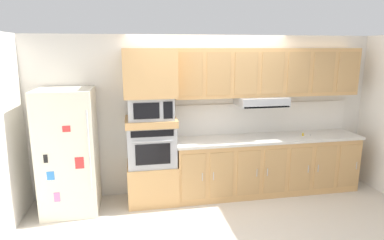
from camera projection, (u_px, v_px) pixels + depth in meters
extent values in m
plane|color=beige|center=(225.00, 219.00, 4.48)|extent=(9.60, 9.60, 0.00)
cube|color=silver|center=(207.00, 114.00, 5.27)|extent=(6.20, 0.12, 2.50)
cube|color=silver|center=(69.00, 151.00, 4.56)|extent=(0.76, 0.70, 1.76)
cylinder|color=silver|center=(89.00, 151.00, 4.24)|extent=(0.02, 0.02, 1.10)
cube|color=#337FDB|center=(51.00, 176.00, 4.23)|extent=(0.09, 0.01, 0.12)
cube|color=pink|center=(57.00, 197.00, 4.31)|extent=(0.08, 0.01, 0.13)
cube|color=red|center=(79.00, 163.00, 4.27)|extent=(0.11, 0.01, 0.16)
cube|color=red|center=(66.00, 129.00, 4.14)|extent=(0.10, 0.01, 0.08)
cube|color=black|center=(45.00, 159.00, 4.18)|extent=(0.05, 0.01, 0.11)
cube|color=tan|center=(153.00, 182.00, 4.96)|extent=(0.74, 0.62, 0.60)
cube|color=#A8AAAF|center=(151.00, 144.00, 4.83)|extent=(0.70, 0.58, 0.60)
cube|color=black|center=(153.00, 154.00, 4.56)|extent=(0.49, 0.01, 0.30)
cube|color=black|center=(152.00, 134.00, 4.50)|extent=(0.59, 0.01, 0.09)
cylinder|color=#A8AAAF|center=(153.00, 141.00, 4.50)|extent=(0.56, 0.02, 0.02)
cube|color=tan|center=(151.00, 121.00, 4.76)|extent=(0.74, 0.62, 0.10)
cube|color=#A8AAAF|center=(150.00, 107.00, 4.71)|extent=(0.64, 0.53, 0.32)
cube|color=black|center=(146.00, 111.00, 4.44)|extent=(0.35, 0.01, 0.22)
cube|color=black|center=(168.00, 110.00, 4.49)|extent=(0.13, 0.01, 0.24)
cube|color=tan|center=(149.00, 73.00, 4.60)|extent=(0.74, 0.62, 0.68)
cube|color=tan|center=(267.00, 165.00, 5.27)|extent=(2.96, 0.60, 0.88)
cube|color=tan|center=(194.00, 177.00, 4.74)|extent=(0.36, 0.01, 0.70)
cylinder|color=#BCBCC1|center=(202.00, 177.00, 4.75)|extent=(0.01, 0.01, 0.12)
cube|color=tan|center=(222.00, 175.00, 4.82)|extent=(0.36, 0.01, 0.70)
cylinder|color=#BCBCC1|center=(214.00, 176.00, 4.78)|extent=(0.01, 0.01, 0.12)
cube|color=tan|center=(249.00, 173.00, 4.89)|extent=(0.36, 0.01, 0.70)
cylinder|color=#BCBCC1|center=(257.00, 173.00, 4.90)|extent=(0.01, 0.01, 0.12)
cube|color=tan|center=(275.00, 171.00, 4.97)|extent=(0.36, 0.01, 0.70)
cylinder|color=#BCBCC1|center=(267.00, 172.00, 4.93)|extent=(0.01, 0.01, 0.12)
cube|color=tan|center=(300.00, 169.00, 5.04)|extent=(0.36, 0.01, 0.70)
cylinder|color=#BCBCC1|center=(308.00, 169.00, 5.05)|extent=(0.01, 0.01, 0.12)
cube|color=tan|center=(325.00, 168.00, 5.12)|extent=(0.36, 0.01, 0.70)
cylinder|color=#BCBCC1|center=(318.00, 168.00, 5.08)|extent=(0.01, 0.01, 0.12)
cube|color=tan|center=(349.00, 166.00, 5.20)|extent=(0.36, 0.01, 0.70)
cylinder|color=#BCBCC1|center=(357.00, 166.00, 5.21)|extent=(0.01, 0.01, 0.12)
cube|color=beige|center=(268.00, 138.00, 5.17)|extent=(3.00, 0.64, 0.04)
cube|color=silver|center=(262.00, 118.00, 5.38)|extent=(3.00, 0.02, 0.50)
cube|color=tan|center=(268.00, 72.00, 5.07)|extent=(2.96, 0.34, 0.74)
cube|color=#A8AAAF|center=(261.00, 101.00, 5.07)|extent=(0.76, 0.48, 0.14)
cube|color=black|center=(267.00, 107.00, 4.87)|extent=(0.72, 0.04, 0.02)
cube|color=tan|center=(190.00, 74.00, 4.67)|extent=(0.36, 0.01, 0.63)
cube|color=tan|center=(219.00, 74.00, 4.75)|extent=(0.36, 0.01, 0.63)
cube|color=tan|center=(246.00, 74.00, 4.82)|extent=(0.36, 0.01, 0.63)
cube|color=tan|center=(273.00, 73.00, 4.90)|extent=(0.36, 0.01, 0.63)
cube|color=tan|center=(299.00, 73.00, 4.98)|extent=(0.36, 0.01, 0.63)
cube|color=tan|center=(324.00, 72.00, 5.05)|extent=(0.36, 0.01, 0.63)
cube|color=tan|center=(348.00, 72.00, 5.13)|extent=(0.36, 0.01, 0.63)
cylinder|color=yellow|center=(303.00, 134.00, 5.26)|extent=(0.07, 0.10, 0.03)
cylinder|color=silver|center=(310.00, 135.00, 5.22)|extent=(0.07, 0.11, 0.01)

